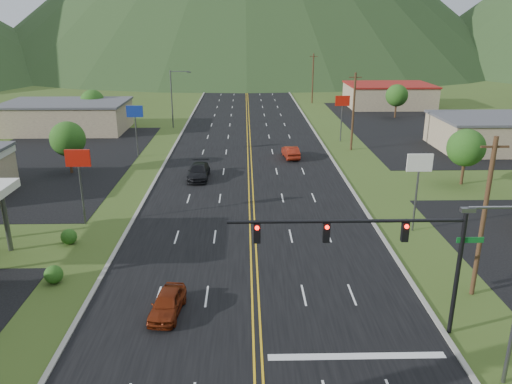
{
  "coord_description": "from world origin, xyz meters",
  "views": [
    {
      "loc": [
        -0.58,
        -9.03,
        16.06
      ],
      "look_at": [
        0.2,
        24.76,
        4.5
      ],
      "focal_mm": 35.0,
      "sensor_mm": 36.0,
      "label": 1
    }
  ],
  "objects_px": {
    "car_dark_mid": "(199,172)",
    "car_red_far": "(291,152)",
    "streetlight_west": "(174,95)",
    "traffic_signal": "(384,244)",
    "car_red_near": "(167,304)"
  },
  "relations": [
    {
      "from": "car_dark_mid",
      "to": "car_red_far",
      "type": "relative_size",
      "value": 1.17
    },
    {
      "from": "car_dark_mid",
      "to": "car_red_far",
      "type": "height_order",
      "value": "car_dark_mid"
    },
    {
      "from": "car_dark_mid",
      "to": "car_red_far",
      "type": "xyz_separation_m",
      "value": [
        10.65,
        8.39,
        -0.02
      ]
    },
    {
      "from": "streetlight_west",
      "to": "car_dark_mid",
      "type": "xyz_separation_m",
      "value": [
        6.13,
        -27.55,
        -4.41
      ]
    },
    {
      "from": "streetlight_west",
      "to": "car_red_far",
      "type": "bearing_deg",
      "value": -48.78
    },
    {
      "from": "traffic_signal",
      "to": "car_red_far",
      "type": "relative_size",
      "value": 2.89
    },
    {
      "from": "car_red_near",
      "to": "car_red_far",
      "type": "distance_m",
      "value": 36.17
    },
    {
      "from": "traffic_signal",
      "to": "car_red_near",
      "type": "relative_size",
      "value": 3.28
    },
    {
      "from": "car_red_far",
      "to": "car_dark_mid",
      "type": "bearing_deg",
      "value": 32.33
    },
    {
      "from": "car_dark_mid",
      "to": "car_red_far",
      "type": "distance_m",
      "value": 13.56
    },
    {
      "from": "streetlight_west",
      "to": "traffic_signal",
      "type": "bearing_deg",
      "value": -72.03
    },
    {
      "from": "car_red_near",
      "to": "car_red_far",
      "type": "bearing_deg",
      "value": 80.08
    },
    {
      "from": "car_red_near",
      "to": "car_dark_mid",
      "type": "relative_size",
      "value": 0.75
    },
    {
      "from": "streetlight_west",
      "to": "car_dark_mid",
      "type": "bearing_deg",
      "value": -77.45
    },
    {
      "from": "car_dark_mid",
      "to": "traffic_signal",
      "type": "bearing_deg",
      "value": -66.04
    }
  ]
}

